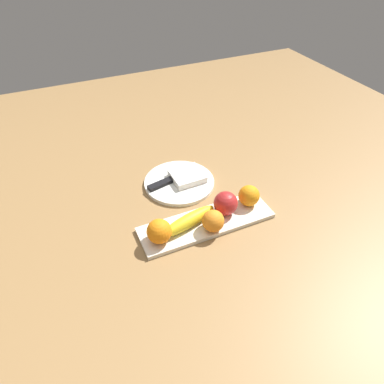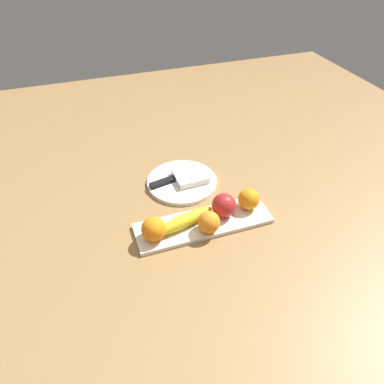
{
  "view_description": "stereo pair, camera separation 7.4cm",
  "coord_description": "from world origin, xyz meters",
  "px_view_note": "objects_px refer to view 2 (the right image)",
  "views": [
    {
      "loc": [
        -0.29,
        -0.61,
        0.71
      ],
      "look_at": [
        0.04,
        0.12,
        0.04
      ],
      "focal_mm": 32.52,
      "sensor_mm": 36.0,
      "label": 1
    },
    {
      "loc": [
        -0.22,
        -0.64,
        0.71
      ],
      "look_at": [
        0.04,
        0.12,
        0.04
      ],
      "focal_mm": 32.52,
      "sensor_mm": 36.0,
      "label": 2
    }
  ],
  "objects_px": {
    "orange_center": "(249,199)",
    "orange_near_apple": "(154,228)",
    "banana": "(185,220)",
    "dinner_plate": "(182,182)",
    "fruit_tray": "(203,223)",
    "knife": "(168,181)",
    "apple": "(224,205)",
    "orange_near_banana": "(209,222)",
    "folded_napkin": "(190,176)"
  },
  "relations": [
    {
      "from": "orange_center",
      "to": "orange_near_apple",
      "type": "bearing_deg",
      "value": -174.91
    },
    {
      "from": "banana",
      "to": "dinner_plate",
      "type": "distance_m",
      "value": 0.21
    },
    {
      "from": "fruit_tray",
      "to": "orange_near_apple",
      "type": "relative_size",
      "value": 5.82
    },
    {
      "from": "fruit_tray",
      "to": "dinner_plate",
      "type": "bearing_deg",
      "value": 90.0
    },
    {
      "from": "orange_center",
      "to": "knife",
      "type": "height_order",
      "value": "orange_center"
    },
    {
      "from": "orange_center",
      "to": "knife",
      "type": "distance_m",
      "value": 0.27
    },
    {
      "from": "apple",
      "to": "fruit_tray",
      "type": "bearing_deg",
      "value": -171.32
    },
    {
      "from": "orange_near_banana",
      "to": "knife",
      "type": "height_order",
      "value": "orange_near_banana"
    },
    {
      "from": "orange_near_banana",
      "to": "dinner_plate",
      "type": "xyz_separation_m",
      "value": [
        -0.0,
        0.24,
        -0.04
      ]
    },
    {
      "from": "dinner_plate",
      "to": "knife",
      "type": "relative_size",
      "value": 1.26
    },
    {
      "from": "orange_near_apple",
      "to": "dinner_plate",
      "type": "xyz_separation_m",
      "value": [
        0.15,
        0.21,
        -0.04
      ]
    },
    {
      "from": "folded_napkin",
      "to": "orange_near_apple",
      "type": "bearing_deg",
      "value": -129.35
    },
    {
      "from": "orange_center",
      "to": "folded_napkin",
      "type": "xyz_separation_m",
      "value": [
        -0.12,
        0.19,
        -0.02
      ]
    },
    {
      "from": "banana",
      "to": "orange_center",
      "type": "xyz_separation_m",
      "value": [
        0.2,
        0.01,
        0.01
      ]
    },
    {
      "from": "fruit_tray",
      "to": "orange_near_banana",
      "type": "xyz_separation_m",
      "value": [
        0.0,
        -0.04,
        0.04
      ]
    },
    {
      "from": "folded_napkin",
      "to": "knife",
      "type": "bearing_deg",
      "value": 176.12
    },
    {
      "from": "banana",
      "to": "folded_napkin",
      "type": "bearing_deg",
      "value": 52.77
    },
    {
      "from": "fruit_tray",
      "to": "apple",
      "type": "relative_size",
      "value": 5.57
    },
    {
      "from": "fruit_tray",
      "to": "banana",
      "type": "height_order",
      "value": "banana"
    },
    {
      "from": "apple",
      "to": "folded_napkin",
      "type": "distance_m",
      "value": 0.2
    },
    {
      "from": "banana",
      "to": "orange_near_apple",
      "type": "height_order",
      "value": "orange_near_apple"
    },
    {
      "from": "apple",
      "to": "knife",
      "type": "bearing_deg",
      "value": 119.52
    },
    {
      "from": "fruit_tray",
      "to": "knife",
      "type": "distance_m",
      "value": 0.21
    },
    {
      "from": "orange_near_apple",
      "to": "orange_near_banana",
      "type": "bearing_deg",
      "value": -9.29
    },
    {
      "from": "banana",
      "to": "fruit_tray",
      "type": "bearing_deg",
      "value": -18.16
    },
    {
      "from": "orange_near_apple",
      "to": "orange_center",
      "type": "distance_m",
      "value": 0.29
    },
    {
      "from": "apple",
      "to": "orange_near_apple",
      "type": "xyz_separation_m",
      "value": [
        -0.21,
        -0.02,
        -0.0
      ]
    },
    {
      "from": "orange_near_apple",
      "to": "orange_center",
      "type": "height_order",
      "value": "orange_near_apple"
    },
    {
      "from": "folded_napkin",
      "to": "banana",
      "type": "bearing_deg",
      "value": -112.44
    },
    {
      "from": "banana",
      "to": "knife",
      "type": "distance_m",
      "value": 0.21
    },
    {
      "from": "knife",
      "to": "orange_near_apple",
      "type": "bearing_deg",
      "value": -125.73
    },
    {
      "from": "banana",
      "to": "orange_near_banana",
      "type": "xyz_separation_m",
      "value": [
        0.06,
        -0.04,
        0.01
      ]
    },
    {
      "from": "orange_near_banana",
      "to": "folded_napkin",
      "type": "height_order",
      "value": "orange_near_banana"
    },
    {
      "from": "orange_near_banana",
      "to": "folded_napkin",
      "type": "xyz_separation_m",
      "value": [
        0.03,
        0.24,
        -0.02
      ]
    },
    {
      "from": "orange_near_apple",
      "to": "folded_napkin",
      "type": "relative_size",
      "value": 0.67
    },
    {
      "from": "orange_near_banana",
      "to": "fruit_tray",
      "type": "bearing_deg",
      "value": 92.51
    },
    {
      "from": "knife",
      "to": "apple",
      "type": "bearing_deg",
      "value": -71.81
    },
    {
      "from": "folded_napkin",
      "to": "apple",
      "type": "bearing_deg",
      "value": -79.37
    },
    {
      "from": "apple",
      "to": "dinner_plate",
      "type": "bearing_deg",
      "value": 108.55
    },
    {
      "from": "fruit_tray",
      "to": "dinner_plate",
      "type": "xyz_separation_m",
      "value": [
        -0.0,
        0.2,
        -0.0
      ]
    },
    {
      "from": "folded_napkin",
      "to": "knife",
      "type": "relative_size",
      "value": 0.56
    },
    {
      "from": "apple",
      "to": "orange_near_banana",
      "type": "bearing_deg",
      "value": -144.43
    },
    {
      "from": "apple",
      "to": "banana",
      "type": "xyz_separation_m",
      "value": [
        -0.12,
        -0.01,
        -0.02
      ]
    },
    {
      "from": "fruit_tray",
      "to": "banana",
      "type": "bearing_deg",
      "value": 176.63
    },
    {
      "from": "banana",
      "to": "apple",
      "type": "bearing_deg",
      "value": -11.56
    },
    {
      "from": "banana",
      "to": "dinner_plate",
      "type": "bearing_deg",
      "value": 60.1
    },
    {
      "from": "apple",
      "to": "orange_center",
      "type": "height_order",
      "value": "apple"
    },
    {
      "from": "dinner_plate",
      "to": "orange_near_banana",
      "type": "bearing_deg",
      "value": -89.63
    },
    {
      "from": "apple",
      "to": "orange_near_apple",
      "type": "distance_m",
      "value": 0.21
    },
    {
      "from": "banana",
      "to": "knife",
      "type": "xyz_separation_m",
      "value": [
        0.01,
        0.2,
        -0.01
      ]
    }
  ]
}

